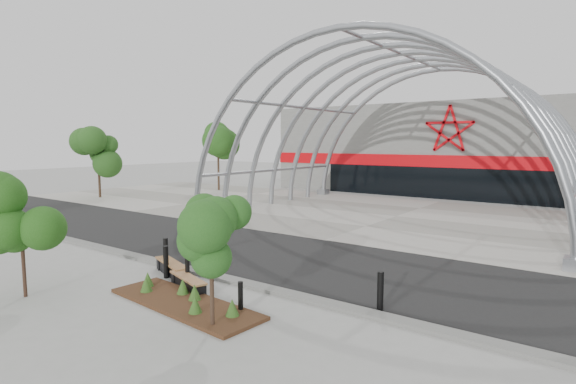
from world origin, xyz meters
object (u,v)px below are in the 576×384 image
object	(u,v)px
street_tree_0	(20,218)
bench_0	(172,268)
bollard_2	(166,262)
bench_1	(188,283)
street_tree_1	(211,238)

from	to	relation	value
street_tree_0	bench_0	world-z (taller)	street_tree_0
bollard_2	bench_1	bearing A→B (deg)	-13.98
bench_1	bollard_2	xyz separation A→B (m)	(-1.55, 0.38, 0.36)
bench_1	bollard_2	bearing A→B (deg)	166.02
street_tree_1	bench_1	bearing A→B (deg)	149.32
street_tree_1	bench_1	distance (m)	3.87
bench_0	bollard_2	xyz separation A→B (m)	(0.15, -0.36, 0.34)
bollard_2	street_tree_1	bearing A→B (deg)	-25.21
bench_1	bench_0	bearing A→B (deg)	156.38
bench_1	bollard_2	world-z (taller)	bollard_2
bollard_2	bench_0	bearing A→B (deg)	112.53
street_tree_0	bench_0	distance (m)	4.98
bench_0	bollard_2	world-z (taller)	bollard_2
bench_0	bollard_2	bearing A→B (deg)	-67.47
street_tree_0	bollard_2	size ratio (longest dim) A/B	3.00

